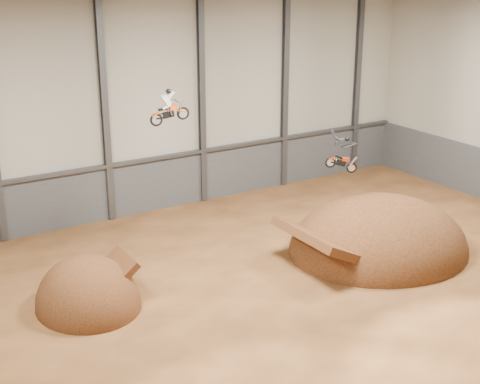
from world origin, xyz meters
The scene contains 13 objects.
floor centered at (0.00, 0.00, 0.00)m, with size 40.00×40.00×0.00m, color #522E16.
back_wall centered at (0.00, 15.00, 7.00)m, with size 40.00×0.10×14.00m, color #B4B19F.
ceiling centered at (0.00, 0.00, 14.00)m, with size 40.00×40.00×0.00m, color black.
lower_band_back centered at (0.00, 14.90, 1.75)m, with size 39.80×0.18×3.50m, color #4D5054.
steel_rail centered at (0.00, 14.75, 3.55)m, with size 39.80×0.35×0.20m, color #47494F.
steel_column_2 centered at (-3.33, 14.80, 7.00)m, with size 0.40×0.36×13.90m, color #47494F.
steel_column_3 centered at (3.33, 14.80, 7.00)m, with size 0.40×0.36×13.90m, color #47494F.
steel_column_4 centered at (10.00, 14.80, 7.00)m, with size 0.40×0.36×13.90m, color #47494F.
steel_column_5 centered at (16.67, 14.80, 7.00)m, with size 0.40×0.36×13.90m, color #47494F.
takeoff_ramp centered at (-8.53, 4.58, 0.00)m, with size 4.87×5.62×4.87m, color #3C1E0F.
landing_ramp centered at (7.71, 2.20, 0.00)m, with size 10.58×9.36×6.10m, color #3C1E0F.
fmx_rider_a centered at (-2.80, 6.80, 8.71)m, with size 2.08×0.79×1.88m, color #F14E09, non-canonical shape.
fmx_rider_b centered at (5.92, 3.79, 5.70)m, with size 2.48×0.71×2.13m, color #BC2C0B, non-canonical shape.
Camera 1 is at (-17.31, -23.26, 15.42)m, focal length 50.00 mm.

